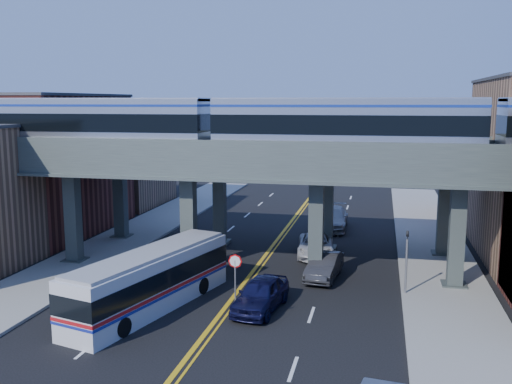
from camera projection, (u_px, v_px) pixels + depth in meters
ground at (214, 322)px, 27.63m from camera, size 120.00×120.00×0.00m
sidewalk_west at (97, 254)px, 39.71m from camera, size 5.00×70.00×0.16m
sidewalk_east at (441, 275)px, 34.81m from camera, size 5.00×70.00×0.16m
building_west_b at (51, 165)px, 46.13m from camera, size 8.00×14.00×11.00m
building_west_c at (122, 166)px, 58.91m from camera, size 8.00×10.00×8.00m
building_east_c at (505, 170)px, 50.95m from camera, size 8.00×10.00×9.00m
elevated_viaduct_near at (251, 171)px, 34.33m from camera, size 52.00×3.60×7.40m
elevated_viaduct_far at (273, 159)px, 41.08m from camera, size 52.00×3.60×7.40m
transit_train at (345, 125)px, 32.70m from camera, size 47.24×2.96×3.45m
stop_sign at (235, 270)px, 30.18m from camera, size 0.76×0.09×2.63m
traffic_signal at (407, 255)px, 31.10m from camera, size 0.15×0.18×4.10m
transit_bus at (151, 281)px, 29.31m from camera, size 5.26×11.37×2.86m
car_lane_a at (261, 294)px, 29.19m from camera, size 2.57×5.08×1.66m
car_lane_b at (324, 266)px, 34.43m from camera, size 2.08×4.75×1.52m
car_lane_c at (316, 246)px, 39.44m from camera, size 2.94×5.43×1.44m
car_lane_d at (332, 218)px, 47.82m from camera, size 2.61×6.24×1.80m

